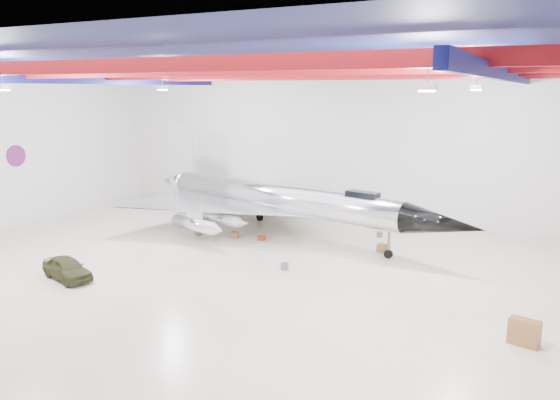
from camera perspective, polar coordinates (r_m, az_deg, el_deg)
The scene contains 14 objects.
floor at distance 29.13m, azimuth -3.19°, elevation -7.76°, with size 40.00×40.00×0.00m, color beige.
wall_back at distance 41.39m, azimuth 7.10°, elevation 5.75°, with size 40.00×40.00×0.00m, color silver.
ceiling at distance 27.53m, azimuth -3.46°, elevation 14.40°, with size 40.00×40.00×0.00m, color #0A0F38.
ceiling_structure at distance 27.50m, azimuth -3.44°, elevation 12.99°, with size 39.50×29.50×1.08m.
wall_roundel at distance 42.66m, azimuth -25.86°, elevation 4.18°, with size 1.50×1.50×0.10m, color #B21414.
jet_aircraft at distance 36.13m, azimuth -0.22°, elevation -0.18°, with size 25.22×17.29×6.94m.
jeep at distance 30.24m, azimuth -21.35°, elevation -6.66°, with size 1.38×3.42×1.17m, color #34351A.
desk at distance 23.34m, azimuth 24.16°, elevation -12.50°, with size 1.11×0.56×1.02m, color brown.
crate_ply at distance 36.12m, azimuth -4.73°, elevation -3.63°, with size 0.53×0.43×0.37m, color olive.
toolbox_red at distance 35.35m, azimuth -1.93°, elevation -4.01°, with size 0.41×0.33×0.29m, color maroon.
engine_drum at distance 29.73m, azimuth 0.50°, elevation -6.95°, with size 0.42×0.42×0.38m, color #59595B.
parts_bin at distance 33.42m, azimuth 10.76°, elevation -4.96°, with size 0.68×0.54×0.48m, color olive.
crate_small at distance 36.97m, azimuth -8.53°, elevation -3.45°, with size 0.38×0.31×0.27m, color #59595B.
spares_box at distance 36.69m, azimuth 10.37°, elevation -3.55°, with size 0.40×0.40×0.36m, color #59595B.
Camera 1 is at (13.69, -23.84, 9.62)m, focal length 35.00 mm.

